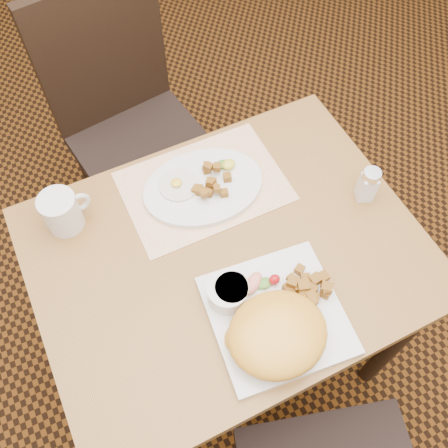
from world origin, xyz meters
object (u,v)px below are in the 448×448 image
plate_oval (203,187)px  coffee_mug (62,212)px  plate_square (276,315)px  salt_shaker (368,184)px  table (228,271)px  chair_far (128,117)px

plate_oval → coffee_mug: coffee_mug is taller
plate_square → plate_oval: bearing=90.0°
plate_oval → coffee_mug: size_ratio=2.56×
plate_oval → salt_shaker: size_ratio=3.05×
table → coffee_mug: coffee_mug is taller
plate_oval → salt_shaker: bearing=-29.1°
plate_square → salt_shaker: (0.35, 0.18, 0.04)m
chair_far → plate_oval: chair_far is taller
coffee_mug → salt_shaker: bearing=-20.1°
plate_oval → chair_far: bearing=95.0°
table → plate_oval: (0.02, 0.19, 0.12)m
table → plate_oval: size_ratio=2.96×
chair_far → plate_square: bearing=84.9°
table → plate_oval: plate_oval is taller
table → plate_oval: bearing=83.4°
table → plate_square: (0.02, -0.19, 0.12)m
chair_far → plate_oval: 0.57m
plate_square → salt_shaker: bearing=27.3°
plate_square → coffee_mug: coffee_mug is taller
salt_shaker → coffee_mug: 0.73m
chair_far → plate_oval: bearing=87.0°
plate_square → table: bearing=96.5°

